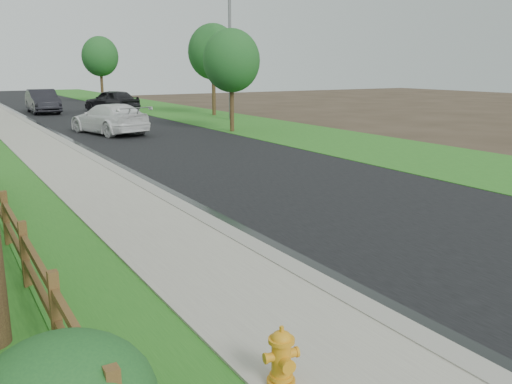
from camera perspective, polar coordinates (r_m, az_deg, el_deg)
ground at (r=6.71m, az=19.75°, el=-18.43°), size 120.00×120.00×0.00m
road at (r=39.73m, az=-17.41°, el=7.62°), size 8.00×90.00×0.02m
curb at (r=38.97m, az=-23.46°, el=7.12°), size 0.40×90.00×0.12m
wet_gutter at (r=39.02m, az=-22.94°, el=7.12°), size 0.50×90.00×0.00m
sidewalk at (r=38.82m, az=-25.36°, el=6.91°), size 2.20×90.00×0.10m
verge_far at (r=41.86m, az=-8.12°, el=8.35°), size 6.00×90.00×0.04m
ranch_fence at (r=10.34m, az=-24.11°, el=-3.81°), size 0.12×16.92×1.10m
fire_hydrant at (r=6.01m, az=2.70°, el=-17.05°), size 0.44×0.35×0.67m
white_suv at (r=28.96m, az=-15.20°, el=7.47°), size 3.32×5.64×1.53m
dark_car_mid at (r=42.94m, az=-14.95°, el=9.28°), size 3.55×5.26×1.66m
dark_car_far at (r=43.27m, az=-21.54°, el=8.88°), size 1.91×5.26×1.72m
streetlight at (r=35.15m, az=-3.08°, el=16.37°), size 2.18×0.69×9.55m
tree_near_right at (r=28.74m, az=-2.60°, el=13.64°), size 2.95×2.95×5.31m
tree_mid_right at (r=38.49m, az=-4.54°, el=14.49°), size 3.46×3.46×6.27m
tree_far_right at (r=53.16m, az=-16.09°, el=13.54°), size 3.30×3.30×6.08m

